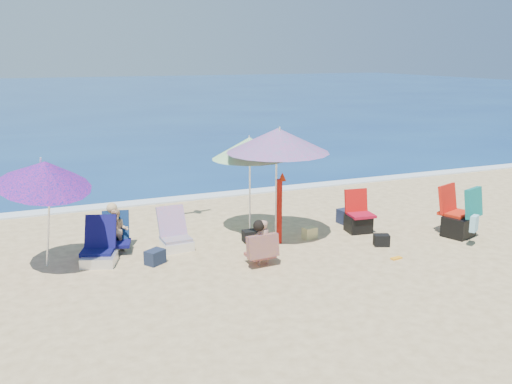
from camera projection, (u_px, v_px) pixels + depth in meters
name	position (u px, v px, depth m)	size (l,w,h in m)	color
ground	(292.00, 261.00, 10.22)	(120.00, 120.00, 0.00)	#D8BC84
sea	(72.00, 96.00, 50.56)	(120.00, 80.00, 0.12)	navy
foam	(207.00, 196.00, 14.78)	(120.00, 0.50, 0.04)	white
umbrella_turquoise	(278.00, 140.00, 10.87)	(2.43, 2.43, 2.32)	white
umbrella_striped	(249.00, 148.00, 11.42)	(1.71, 1.71, 2.06)	white
umbrella_blue	(45.00, 174.00, 9.33)	(2.07, 2.10, 2.12)	white
furled_umbrella	(280.00, 205.00, 11.01)	(0.18, 0.15, 1.44)	#9D130B
chair_navy	(99.00, 251.00, 10.12)	(0.78, 0.94, 0.80)	#0B0C40
chair_rainbow	(175.00, 238.00, 10.87)	(0.58, 0.73, 0.78)	#D6764B
camp_chair_left	(358.00, 219.00, 11.86)	(0.57, 0.60, 0.89)	maroon
camp_chair_right	(460.00, 218.00, 11.50)	(0.78, 1.25, 1.09)	red
person_center	(262.00, 244.00, 9.92)	(0.59, 0.50, 0.84)	#A97865
person_left	(117.00, 230.00, 10.64)	(0.63, 0.79, 0.94)	tan
bag_navy_a	(155.00, 257.00, 10.06)	(0.41, 0.38, 0.26)	#192338
bag_black_a	(251.00, 236.00, 11.25)	(0.33, 0.25, 0.23)	black
bag_tan	(310.00, 233.00, 11.46)	(0.30, 0.24, 0.23)	tan
bag_navy_b	(348.00, 216.00, 12.49)	(0.46, 0.37, 0.32)	#192038
bag_black_b	(381.00, 240.00, 11.01)	(0.35, 0.30, 0.23)	black
orange_item	(396.00, 258.00, 10.32)	(0.23, 0.12, 0.03)	#FF9E1A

